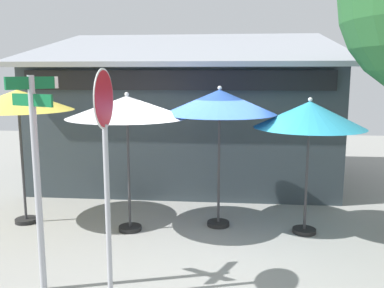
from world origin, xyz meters
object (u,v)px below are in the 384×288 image
object	(u,v)px
patio_umbrella_ivory_center	(127,108)
patio_umbrella_royal_blue_right	(220,103)
stop_sign	(105,143)
patio_umbrella_mustard_left	(18,101)
patio_umbrella_teal_far_right	(310,116)
street_sign_post	(36,165)

from	to	relation	value
patio_umbrella_ivory_center	patio_umbrella_royal_blue_right	distance (m)	1.74
stop_sign	patio_umbrella_royal_blue_right	distance (m)	3.14
patio_umbrella_ivory_center	patio_umbrella_mustard_left	bearing A→B (deg)	174.21
patio_umbrella_mustard_left	patio_umbrella_royal_blue_right	bearing A→B (deg)	2.70
stop_sign	patio_umbrella_royal_blue_right	bearing A→B (deg)	64.22
stop_sign	patio_umbrella_teal_far_right	world-z (taller)	stop_sign
patio_umbrella_royal_blue_right	street_sign_post	bearing A→B (deg)	-130.74
patio_umbrella_mustard_left	patio_umbrella_ivory_center	distance (m)	2.22
stop_sign	patio_umbrella_ivory_center	bearing A→B (deg)	97.71
patio_umbrella_teal_far_right	patio_umbrella_mustard_left	bearing A→B (deg)	179.60
street_sign_post	patio_umbrella_mustard_left	distance (m)	3.05
patio_umbrella_mustard_left	patio_umbrella_ivory_center	bearing A→B (deg)	-5.79
patio_umbrella_teal_far_right	street_sign_post	bearing A→B (deg)	-147.91
patio_umbrella_mustard_left	patio_umbrella_royal_blue_right	distance (m)	3.90
patio_umbrella_mustard_left	patio_umbrella_teal_far_right	distance (m)	5.53
street_sign_post	stop_sign	distance (m)	1.04
street_sign_post	stop_sign	xyz separation A→B (m)	(0.98, -0.10, 0.33)
stop_sign	patio_umbrella_mustard_left	size ratio (longest dim) A/B	1.11
stop_sign	patio_umbrella_mustard_left	bearing A→B (deg)	133.94
stop_sign	patio_umbrella_royal_blue_right	size ratio (longest dim) A/B	1.10
patio_umbrella_mustard_left	patio_umbrella_teal_far_right	world-z (taller)	patio_umbrella_mustard_left
patio_umbrella_royal_blue_right	patio_umbrella_mustard_left	bearing A→B (deg)	-177.30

